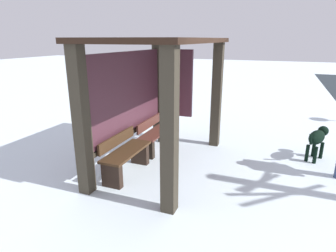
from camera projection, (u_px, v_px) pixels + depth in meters
ground_plane at (162, 164)px, 5.70m from camera, size 60.00×60.00×0.00m
bus_shelter at (154, 78)px, 5.37m from camera, size 3.23×1.78×2.42m
bench_left_inside at (126, 156)px, 5.17m from camera, size 1.22×0.41×0.75m
bench_center_inside at (155, 136)px, 6.35m from camera, size 1.22×0.38×0.71m
dog at (317, 138)px, 5.79m from camera, size 0.81×0.48×0.65m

